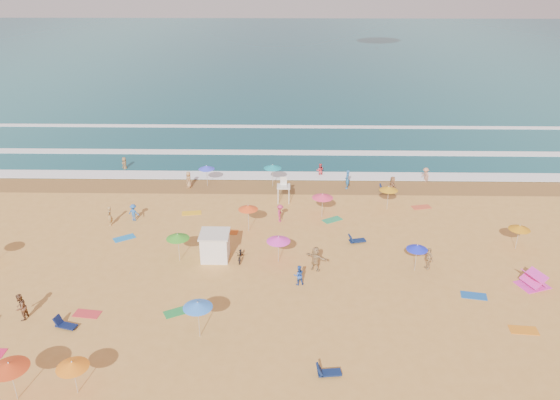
{
  "coord_description": "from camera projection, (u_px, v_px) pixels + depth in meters",
  "views": [
    {
      "loc": [
        2.27,
        -37.0,
        21.4
      ],
      "look_at": [
        1.5,
        6.0,
        1.5
      ],
      "focal_mm": 35.0,
      "sensor_mm": 36.0,
      "label": 1
    }
  ],
  "objects": [
    {
      "name": "towels",
      "position": [
        260.0,
        263.0,
        40.71
      ],
      "size": [
        33.58,
        21.25,
        0.03
      ],
      "color": "#EA1D51",
      "rests_on": "ground"
    },
    {
      "name": "surf_foam",
      "position": [
        269.0,
        154.0,
        61.9
      ],
      "size": [
        200.0,
        18.7,
        0.05
      ],
      "color": "white",
      "rests_on": "ground"
    },
    {
      "name": "loungers",
      "position": [
        406.0,
        272.0,
        39.29
      ],
      "size": [
        52.02,
        25.77,
        0.34
      ],
      "color": "#101B50",
      "rests_on": "ground"
    },
    {
      "name": "ground",
      "position": [
        259.0,
        249.0,
        42.6
      ],
      "size": [
        220.0,
        220.0,
        0.0
      ],
      "primitive_type": "plane",
      "color": "gold",
      "rests_on": "ground"
    },
    {
      "name": "cabana",
      "position": [
        215.0,
        246.0,
        41.02
      ],
      "size": [
        2.0,
        2.0,
        2.0
      ],
      "primitive_type": "cube",
      "color": "white",
      "rests_on": "ground"
    },
    {
      "name": "wet_sand",
      "position": [
        266.0,
        186.0,
        53.94
      ],
      "size": [
        220.0,
        220.0,
        0.0
      ],
      "primitive_type": "plane",
      "color": "olive",
      "rests_on": "ground"
    },
    {
      "name": "lifeguard_stand",
      "position": [
        284.0,
        191.0,
        50.17
      ],
      "size": [
        1.2,
        1.2,
        2.1
      ],
      "primitive_type": null,
      "color": "white",
      "rests_on": "ground"
    },
    {
      "name": "beachgoers",
      "position": [
        262.0,
        216.0,
        46.18
      ],
      "size": [
        39.68,
        26.71,
        2.14
      ],
      "color": "tan",
      "rests_on": "ground"
    },
    {
      "name": "beach_umbrellas",
      "position": [
        231.0,
        232.0,
        40.83
      ],
      "size": [
        62.54,
        30.11,
        0.78
      ],
      "color": "#F737C7",
      "rests_on": "ground"
    },
    {
      "name": "cabana_roof",
      "position": [
        214.0,
        234.0,
        40.58
      ],
      "size": [
        2.2,
        2.2,
        0.12
      ],
      "primitive_type": "cube",
      "color": "silver",
      "rests_on": "cabana"
    },
    {
      "name": "bicycle",
      "position": [
        240.0,
        255.0,
        40.94
      ],
      "size": [
        0.63,
        1.79,
        0.94
      ],
      "primitive_type": "imported",
      "rotation": [
        0.0,
        0.0,
        -0.0
      ],
      "color": "black",
      "rests_on": "ground"
    },
    {
      "name": "ocean",
      "position": [
        279.0,
        56.0,
        118.82
      ],
      "size": [
        220.0,
        140.0,
        0.18
      ],
      "primitive_type": "cube",
      "color": "#0C4756",
      "rests_on": "ground"
    }
  ]
}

